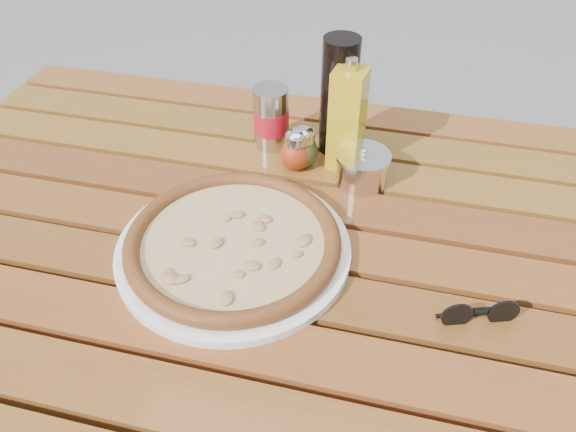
% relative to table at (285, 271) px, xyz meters
% --- Properties ---
extents(table, '(1.40, 0.90, 0.75)m').
position_rel_table_xyz_m(table, '(0.00, 0.00, 0.00)').
color(table, '#351D0C').
rests_on(table, ground).
extents(plate, '(0.43, 0.43, 0.01)m').
position_rel_table_xyz_m(plate, '(-0.07, -0.05, 0.08)').
color(plate, white).
rests_on(plate, table).
extents(pizza, '(0.40, 0.40, 0.03)m').
position_rel_table_xyz_m(pizza, '(-0.07, -0.05, 0.10)').
color(pizza, beige).
rests_on(pizza, plate).
extents(pepper_shaker, '(0.06, 0.06, 0.08)m').
position_rel_table_xyz_m(pepper_shaker, '(-0.03, 0.19, 0.11)').
color(pepper_shaker, '#BF3915').
rests_on(pepper_shaker, table).
extents(oregano_shaker, '(0.06, 0.06, 0.08)m').
position_rel_table_xyz_m(oregano_shaker, '(-0.02, 0.20, 0.11)').
color(oregano_shaker, '#3E451B').
rests_on(oregano_shaker, table).
extents(dark_bottle, '(0.09, 0.09, 0.22)m').
position_rel_table_xyz_m(dark_bottle, '(0.03, 0.27, 0.19)').
color(dark_bottle, black).
rests_on(dark_bottle, table).
extents(soda_can, '(0.07, 0.07, 0.12)m').
position_rel_table_xyz_m(soda_can, '(-0.09, 0.25, 0.13)').
color(soda_can, '#B9B9BE').
rests_on(soda_can, table).
extents(olive_oil_cruet, '(0.06, 0.06, 0.21)m').
position_rel_table_xyz_m(olive_oil_cruet, '(0.06, 0.22, 0.17)').
color(olive_oil_cruet, '#BD9A14').
rests_on(olive_oil_cruet, table).
extents(parmesan_tin, '(0.12, 0.12, 0.07)m').
position_rel_table_xyz_m(parmesan_tin, '(0.10, 0.17, 0.11)').
color(parmesan_tin, silver).
rests_on(parmesan_tin, table).
extents(sunglasses, '(0.11, 0.06, 0.04)m').
position_rel_table_xyz_m(sunglasses, '(0.29, -0.10, 0.09)').
color(sunglasses, black).
rests_on(sunglasses, table).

